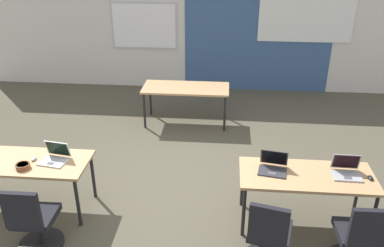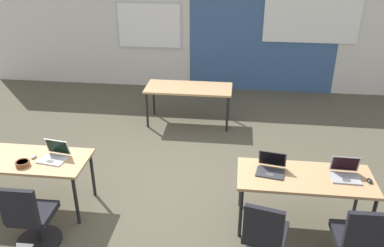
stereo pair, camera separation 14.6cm
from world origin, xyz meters
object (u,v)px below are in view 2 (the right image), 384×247
(laptop_near_right_end, at_px, (345,173))
(chair_near_right_end, at_px, (355,244))
(mouse_near_right_end, at_px, (370,181))
(desk_far_center, at_px, (189,90))
(laptop_near_left_inner, at_px, (54,155))
(chair_near_right_inner, at_px, (264,240))
(mouse_near_left_inner, at_px, (34,157))
(snack_bowl, at_px, (23,163))
(chair_near_left_inner, at_px, (32,220))
(desk_near_right, at_px, (305,180))
(laptop_near_right_inner, at_px, (271,168))
(desk_near_left, at_px, (26,162))

(laptop_near_right_end, distance_m, chair_near_right_end, 0.85)
(mouse_near_right_end, bearing_deg, desk_far_center, 131.10)
(laptop_near_left_inner, distance_m, chair_near_right_inner, 2.78)
(mouse_near_left_inner, height_order, snack_bowl, snack_bowl)
(laptop_near_right_end, xyz_separation_m, mouse_near_right_end, (0.26, -0.08, -0.03))
(chair_near_right_inner, bearing_deg, chair_near_left_inner, 13.32)
(mouse_near_left_inner, height_order, chair_near_left_inner, chair_near_left_inner)
(snack_bowl, bearing_deg, desk_near_right, 2.84)
(laptop_near_right_inner, relative_size, mouse_near_right_end, 3.67)
(desk_near_right, relative_size, chair_near_left_inner, 1.74)
(desk_near_left, xyz_separation_m, mouse_near_right_end, (4.22, -0.03, 0.08))
(desk_near_right, bearing_deg, chair_near_right_end, -57.19)
(desk_near_right, distance_m, desk_far_center, 3.30)
(chair_near_right_inner, relative_size, snack_bowl, 5.18)
(desk_near_left, distance_m, desk_far_center, 3.30)
(chair_near_left_inner, xyz_separation_m, chair_near_right_end, (3.56, 0.04, 0.00))
(mouse_near_left_inner, relative_size, laptop_near_right_end, 0.30)
(laptop_near_right_end, bearing_deg, desk_far_center, 130.08)
(desk_far_center, distance_m, laptop_near_left_inner, 3.09)
(mouse_near_right_end, distance_m, chair_near_right_end, 0.81)
(laptop_near_left_inner, bearing_deg, desk_far_center, 72.87)
(laptop_near_right_end, height_order, chair_near_right_end, laptop_near_right_end)
(chair_near_left_inner, xyz_separation_m, mouse_near_right_end, (3.82, 0.72, 0.36))
(desk_near_left, distance_m, laptop_near_right_inner, 3.10)
(desk_near_left, bearing_deg, laptop_near_right_inner, 1.11)
(snack_bowl, bearing_deg, laptop_near_left_inner, 32.91)
(mouse_near_right_end, distance_m, snack_bowl, 4.17)
(desk_near_left, height_order, chair_near_left_inner, chair_near_left_inner)
(mouse_near_right_end, relative_size, snack_bowl, 0.58)
(chair_near_left_inner, xyz_separation_m, chair_near_right_inner, (2.61, -0.01, 0.00))
(chair_near_right_end, bearing_deg, desk_near_right, -58.45)
(mouse_near_right_end, bearing_deg, laptop_near_right_inner, 175.25)
(desk_near_left, bearing_deg, laptop_near_left_inner, 5.53)
(laptop_near_left_inner, height_order, snack_bowl, laptop_near_left_inner)
(laptop_near_left_inner, bearing_deg, chair_near_left_inner, -78.96)
(mouse_near_left_inner, bearing_deg, desk_near_left, -164.67)
(mouse_near_left_inner, distance_m, chair_near_left_inner, 0.91)
(chair_near_right_inner, height_order, chair_near_right_end, same)
(desk_near_left, distance_m, snack_bowl, 0.20)
(laptop_near_left_inner, relative_size, snack_bowl, 2.10)
(desk_near_left, distance_m, chair_near_right_end, 4.03)
(laptop_near_right_inner, bearing_deg, laptop_near_left_inner, -169.39)
(chair_near_left_inner, relative_size, chair_near_right_inner, 1.00)
(chair_near_left_inner, relative_size, laptop_near_right_inner, 2.44)
(laptop_near_right_inner, xyz_separation_m, laptop_near_right_end, (0.86, -0.02, 0.00))
(chair_near_left_inner, bearing_deg, desk_far_center, -111.52)
(desk_far_center, distance_m, chair_near_right_end, 4.16)
(chair_near_right_end, bearing_deg, desk_far_center, -59.10)
(mouse_near_left_inner, bearing_deg, mouse_near_right_end, -0.85)
(desk_far_center, height_order, snack_bowl, snack_bowl)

